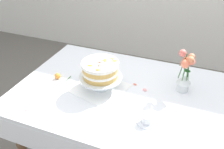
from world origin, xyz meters
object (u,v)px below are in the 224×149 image
Objects in this scene: cake_stand at (101,78)px; layer_cake at (100,69)px; flower_vase at (185,72)px; teacup at (147,120)px; dining_table at (118,102)px; fallen_rose at (58,76)px.

layer_cake is at bearing 7.49° from cake_stand.
flower_vase is 0.43m from teacup.
layer_cake reaches higher than dining_table.
cake_stand is 0.07m from layer_cake.
layer_cake is at bearing -160.95° from flower_vase.
fallen_rose is at bearing 164.17° from teacup.
fallen_rose is (-0.72, 0.20, -0.00)m from teacup.
dining_table is 4.83× the size of cake_stand.
layer_cake is at bearing 151.20° from teacup.
fallen_rose is at bearing -179.26° from cake_stand.
dining_table is 5.72× the size of layer_cake.
cake_stand is (-0.13, -0.01, 0.17)m from dining_table.
layer_cake is 2.09× the size of teacup.
fallen_rose is at bearing -178.31° from dining_table.
flower_vase is 2.63× the size of teacup.
cake_stand reaches higher than teacup.
flower_vase reaches higher than teacup.
layer_cake is (-0.13, -0.01, 0.24)m from dining_table.
layer_cake reaches higher than cake_stand.
teacup is at bearing -15.83° from fallen_rose.
cake_stand is 0.44m from teacup.
flower_vase reaches higher than layer_cake.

